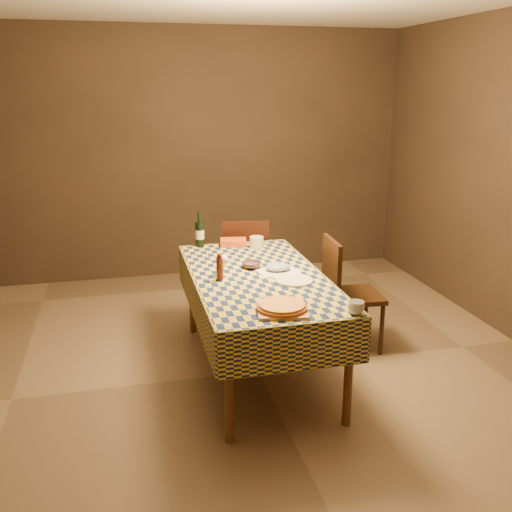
# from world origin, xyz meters

# --- Properties ---
(room) EXTENTS (5.00, 5.10, 2.70)m
(room) POSITION_xyz_m (0.00, 0.00, 1.35)
(room) COLOR brown
(room) RESTS_ON ground
(dining_table) EXTENTS (0.94, 1.84, 0.77)m
(dining_table) POSITION_xyz_m (0.00, 0.00, 0.69)
(dining_table) COLOR brown
(dining_table) RESTS_ON ground
(cutting_board) EXTENTS (0.35, 0.35, 0.02)m
(cutting_board) POSITION_xyz_m (-0.02, -0.70, 0.78)
(cutting_board) COLOR tan
(cutting_board) RESTS_ON dining_table
(pizza) EXTENTS (0.36, 0.36, 0.03)m
(pizza) POSITION_xyz_m (-0.02, -0.70, 0.80)
(pizza) COLOR #8F3E17
(pizza) RESTS_ON cutting_board
(pepper_mill) EXTENTS (0.05, 0.05, 0.20)m
(pepper_mill) POSITION_xyz_m (-0.28, -0.04, 0.86)
(pepper_mill) COLOR #531B13
(pepper_mill) RESTS_ON dining_table
(bowl) EXTENTS (0.17, 0.17, 0.05)m
(bowl) POSITION_xyz_m (-0.00, 0.18, 0.79)
(bowl) COLOR #583E4A
(bowl) RESTS_ON dining_table
(wine_glass) EXTENTS (0.08, 0.08, 0.16)m
(wine_glass) POSITION_xyz_m (-0.24, 0.05, 0.88)
(wine_glass) COLOR white
(wine_glass) RESTS_ON dining_table
(wine_bottle) EXTENTS (0.08, 0.08, 0.30)m
(wine_bottle) POSITION_xyz_m (-0.29, 0.86, 0.88)
(wine_bottle) COLOR black
(wine_bottle) RESTS_ON dining_table
(deli_tub) EXTENTS (0.13, 0.13, 0.10)m
(deli_tub) POSITION_xyz_m (0.16, 0.69, 0.82)
(deli_tub) COLOR silver
(deli_tub) RESTS_ON dining_table
(takeout_container) EXTENTS (0.24, 0.19, 0.06)m
(takeout_container) POSITION_xyz_m (-0.01, 0.82, 0.80)
(takeout_container) COLOR #C14519
(takeout_container) RESTS_ON dining_table
(white_plate) EXTENTS (0.34, 0.34, 0.02)m
(white_plate) POSITION_xyz_m (0.21, -0.19, 0.78)
(white_plate) COLOR white
(white_plate) RESTS_ON dining_table
(tumbler) EXTENTS (0.13, 0.13, 0.08)m
(tumbler) POSITION_xyz_m (0.40, -0.85, 0.81)
(tumbler) COLOR silver
(tumbler) RESTS_ON dining_table
(flour_patch) EXTENTS (0.31, 0.25, 0.00)m
(flour_patch) POSITION_xyz_m (0.16, 0.05, 0.77)
(flour_patch) COLOR silver
(flour_patch) RESTS_ON dining_table
(flour_bag) EXTENTS (0.20, 0.16, 0.06)m
(flour_bag) POSITION_xyz_m (0.17, 0.07, 0.80)
(flour_bag) COLOR #999FC4
(flour_bag) RESTS_ON dining_table
(chair_far) EXTENTS (0.48, 0.49, 0.93)m
(chair_far) POSITION_xyz_m (0.16, 1.13, 0.52)
(chair_far) COLOR black
(chair_far) RESTS_ON ground
(chair_right) EXTENTS (0.46, 0.45, 0.93)m
(chair_right) POSITION_xyz_m (0.78, 0.23, 0.52)
(chair_right) COLOR black
(chair_right) RESTS_ON ground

